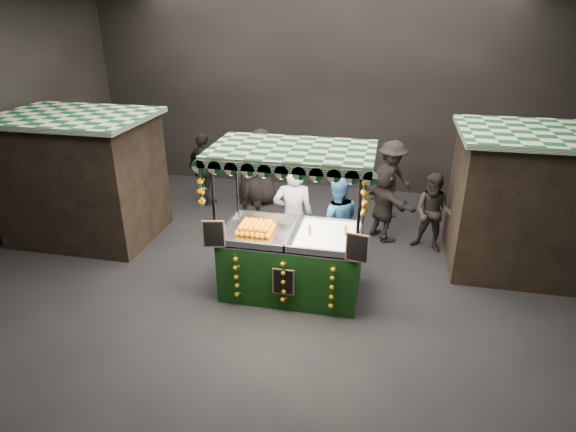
# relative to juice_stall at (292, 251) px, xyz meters

# --- Properties ---
(ground) EXTENTS (12.00, 12.00, 0.00)m
(ground) POSITION_rel_juice_stall_xyz_m (-0.28, 0.33, -0.80)
(ground) COLOR black
(ground) RESTS_ON ground
(market_hall) EXTENTS (12.10, 10.10, 5.05)m
(market_hall) POSITION_rel_juice_stall_xyz_m (-0.28, 0.33, 2.59)
(market_hall) COLOR black
(market_hall) RESTS_ON ground
(neighbour_stall_left) EXTENTS (3.00, 2.20, 2.60)m
(neighbour_stall_left) POSITION_rel_juice_stall_xyz_m (-4.68, 1.33, 0.51)
(neighbour_stall_left) COLOR black
(neighbour_stall_left) RESTS_ON ground
(neighbour_stall_right) EXTENTS (3.00, 2.20, 2.60)m
(neighbour_stall_right) POSITION_rel_juice_stall_xyz_m (4.12, 1.83, 0.51)
(neighbour_stall_right) COLOR black
(neighbour_stall_right) RESTS_ON ground
(juice_stall) EXTENTS (2.65, 1.56, 2.57)m
(juice_stall) POSITION_rel_juice_stall_xyz_m (0.00, 0.00, 0.00)
(juice_stall) COLOR black
(juice_stall) RESTS_ON ground
(vendor_grey) EXTENTS (0.81, 0.61, 2.03)m
(vendor_grey) POSITION_rel_juice_stall_xyz_m (-0.17, 0.91, 0.22)
(vendor_grey) COLOR gray
(vendor_grey) RESTS_ON ground
(vendor_blue) EXTENTS (1.03, 0.88, 1.82)m
(vendor_blue) POSITION_rel_juice_stall_xyz_m (0.61, 1.04, 0.12)
(vendor_blue) COLOR navy
(vendor_blue) RESTS_ON ground
(shopper_0) EXTENTS (0.74, 0.52, 1.93)m
(shopper_0) POSITION_rel_juice_stall_xyz_m (-1.52, 2.77, 0.17)
(shopper_0) COLOR black
(shopper_0) RESTS_ON ground
(shopper_1) EXTENTS (0.94, 0.83, 1.61)m
(shopper_1) POSITION_rel_juice_stall_xyz_m (2.41, 2.13, 0.01)
(shopper_1) COLOR black
(shopper_1) RESTS_ON ground
(shopper_2) EXTENTS (1.13, 0.87, 1.79)m
(shopper_2) POSITION_rel_juice_stall_xyz_m (-2.89, 3.48, 0.10)
(shopper_2) COLOR black
(shopper_2) RESTS_ON ground
(shopper_3) EXTENTS (1.32, 1.31, 1.83)m
(shopper_3) POSITION_rel_juice_stall_xyz_m (1.54, 3.56, 0.12)
(shopper_3) COLOR #2C2523
(shopper_3) RESTS_ON ground
(shopper_4) EXTENTS (1.05, 0.85, 1.87)m
(shopper_4) POSITION_rel_juice_stall_xyz_m (-1.55, 3.83, 0.14)
(shopper_4) COLOR black
(shopper_4) RESTS_ON ground
(shopper_5) EXTENTS (1.32, 1.47, 1.62)m
(shopper_5) POSITION_rel_juice_stall_xyz_m (1.44, 2.46, 0.02)
(shopper_5) COLOR #292321
(shopper_5) RESTS_ON ground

